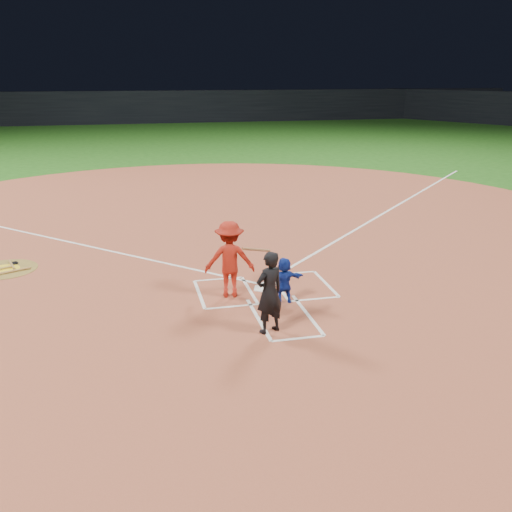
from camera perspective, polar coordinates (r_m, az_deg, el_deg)
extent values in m
plane|color=#1B5014|center=(13.92, 0.83, -3.33)|extent=(120.00, 120.00, 0.00)
cylinder|color=brown|center=(19.51, -3.41, 2.94)|extent=(28.00, 28.00, 0.01)
cube|color=black|center=(60.76, -10.46, 14.45)|extent=(80.00, 1.20, 3.20)
cylinder|color=white|center=(13.91, 0.83, -3.26)|extent=(0.60, 0.60, 0.02)
cylinder|color=brown|center=(16.67, -23.86, -1.22)|extent=(1.70, 1.70, 0.01)
cylinder|color=yellow|center=(16.66, -23.86, -1.20)|extent=(0.80, 0.80, 0.00)
cylinder|color=olive|center=(16.86, -23.24, -0.80)|extent=(0.32, 0.82, 0.06)
cylinder|color=#A6783C|center=(16.32, -23.02, -1.37)|extent=(0.79, 0.41, 0.06)
torus|color=black|center=(16.99, -22.99, -0.65)|extent=(0.19, 0.19, 0.05)
imported|color=#122B97|center=(12.94, 2.81, -2.44)|extent=(1.02, 0.40, 1.07)
imported|color=black|center=(11.37, 1.34, -3.67)|extent=(0.73, 0.62, 1.71)
cube|color=white|center=(14.57, -3.78, -2.32)|extent=(1.22, 0.08, 0.01)
cube|color=white|center=(12.89, -2.43, -5.07)|extent=(1.22, 0.08, 0.01)
cube|color=white|center=(13.84, -0.66, -3.40)|extent=(0.08, 1.83, 0.01)
cube|color=white|center=(13.64, -5.68, -3.81)|extent=(0.08, 1.83, 0.01)
cube|color=white|center=(14.99, 3.63, -1.73)|extent=(1.22, 0.08, 0.01)
cube|color=white|center=(13.36, 5.87, -4.30)|extent=(1.22, 0.08, 0.01)
cube|color=white|center=(14.00, 2.30, -3.15)|extent=(0.08, 1.83, 0.01)
cube|color=white|center=(14.36, 7.01, -2.73)|extent=(0.08, 1.83, 0.01)
cube|color=white|center=(12.27, 0.24, -6.30)|extent=(0.08, 2.20, 0.01)
cube|color=white|center=(12.55, 5.16, -5.80)|extent=(0.08, 2.20, 0.01)
cube|color=white|center=(11.44, 4.23, -8.23)|extent=(1.10, 0.08, 0.01)
cube|color=white|center=(22.97, 13.69, 4.79)|extent=(14.21, 14.21, 0.01)
cube|color=white|center=(20.95, -23.53, 2.54)|extent=(14.21, 14.21, 0.01)
imported|color=#A51E12|center=(13.21, -2.65, -0.32)|extent=(1.25, 0.83, 1.81)
cylinder|color=#9B6139|center=(13.12, 0.03, 0.64)|extent=(0.77, 0.45, 0.28)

